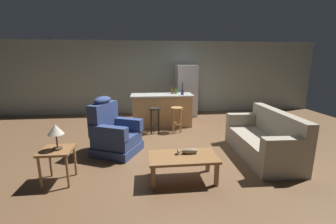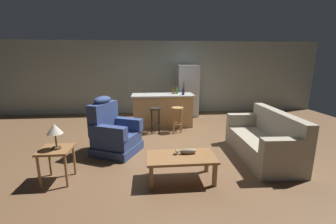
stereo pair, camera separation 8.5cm
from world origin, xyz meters
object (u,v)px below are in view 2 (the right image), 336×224
(kitchen_island, at_px, (163,110))
(bottle_short_amber, at_px, (173,91))
(fish_figurine, at_px, (186,151))
(couch, at_px, (264,141))
(bottle_tall_green, at_px, (177,91))
(end_table, at_px, (56,154))
(bar_stool_left, at_px, (155,115))
(coffee_table, at_px, (181,159))
(bar_stool_right, at_px, (177,115))
(recliner_near_lamp, at_px, (113,133))
(refrigerator, at_px, (187,91))
(table_lamp, at_px, (55,130))
(bottle_wine_dark, at_px, (183,92))

(kitchen_island, distance_m, bottle_short_amber, 0.65)
(fish_figurine, bearing_deg, couch, 20.94)
(couch, bearing_deg, bottle_tall_green, -58.01)
(end_table, xyz_separation_m, bar_stool_left, (1.67, 2.40, 0.01))
(coffee_table, xyz_separation_m, bar_stool_right, (0.28, 2.55, 0.11))
(bottle_tall_green, xyz_separation_m, bottle_short_amber, (-0.10, -0.01, 0.01))
(recliner_near_lamp, bearing_deg, fish_figurine, -16.67)
(fish_figurine, bearing_deg, recliner_near_lamp, 138.15)
(fish_figurine, bearing_deg, refrigerator, 79.59)
(bar_stool_left, bearing_deg, couch, -40.70)
(bottle_short_amber, bearing_deg, fish_figurine, -92.75)
(bar_stool_left, relative_size, bar_stool_right, 1.00)
(coffee_table, distance_m, bottle_short_amber, 3.33)
(table_lamp, bearing_deg, recliner_near_lamp, 58.18)
(coffee_table, xyz_separation_m, bar_stool_left, (-0.32, 2.55, 0.11))
(fish_figurine, height_order, table_lamp, table_lamp)
(refrigerator, bearing_deg, bottle_short_amber, -119.41)
(bottle_tall_green, bearing_deg, bar_stool_left, -133.36)
(recliner_near_lamp, relative_size, refrigerator, 0.68)
(kitchen_island, distance_m, bar_stool_right, 0.72)
(table_lamp, relative_size, bottle_short_amber, 1.74)
(bar_stool_right, height_order, bottle_short_amber, bottle_short_amber)
(bar_stool_left, bearing_deg, bottle_short_amber, 51.16)
(kitchen_island, height_order, refrigerator, refrigerator)
(bar_stool_right, relative_size, refrigerator, 0.39)
(bottle_short_amber, bearing_deg, bottle_tall_green, 4.24)
(bar_stool_left, bearing_deg, table_lamp, -124.36)
(fish_figurine, distance_m, end_table, 2.08)
(end_table, bearing_deg, refrigerator, 55.80)
(fish_figurine, relative_size, bar_stool_left, 0.50)
(table_lamp, bearing_deg, bottle_tall_green, 53.40)
(end_table, distance_m, refrigerator, 5.13)
(bar_stool_left, height_order, bar_stool_right, same)
(bottle_tall_green, distance_m, bottle_wine_dark, 0.28)
(couch, relative_size, table_lamp, 4.71)
(bar_stool_right, bearing_deg, coffee_table, -96.21)
(end_table, distance_m, bottle_wine_dark, 3.85)
(recliner_near_lamp, distance_m, kitchen_island, 2.24)
(bottle_tall_green, bearing_deg, refrigerator, 64.60)
(recliner_near_lamp, distance_m, bar_stool_right, 1.99)
(recliner_near_lamp, height_order, table_lamp, recliner_near_lamp)
(bar_stool_left, distance_m, bottle_wine_dark, 1.11)
(fish_figurine, distance_m, table_lamp, 2.10)
(fish_figurine, distance_m, bar_stool_right, 2.48)
(kitchen_island, xyz_separation_m, refrigerator, (0.96, 1.20, 0.40))
(bottle_short_amber, distance_m, bottle_wine_dark, 0.35)
(refrigerator, relative_size, bottle_short_amber, 7.45)
(bar_stool_left, distance_m, bar_stool_right, 0.60)
(fish_figurine, height_order, couch, couch)
(bar_stool_left, relative_size, bottle_tall_green, 3.29)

